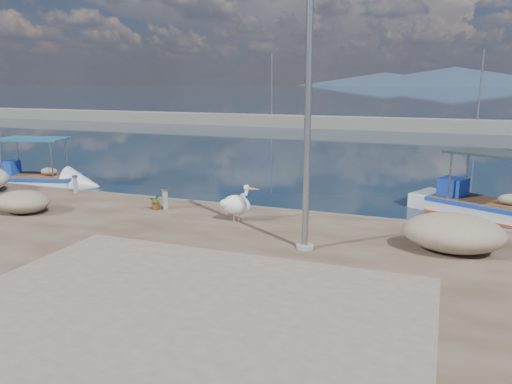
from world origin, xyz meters
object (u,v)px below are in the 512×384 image
Objects in this scene: lamp_post at (308,118)px; bollard_near at (165,198)px; boat_right at (488,211)px; pelican at (237,204)px; boat_left at (36,182)px.

lamp_post is 9.97× the size of bollard_near.
pelican is at bearing -118.02° from boat_right.
boat_right is at bearing 14.61° from pelican.
bollard_near is (8.67, -3.18, 0.68)m from boat_left.
boat_left is 4.72× the size of pelican.
boat_left reaches higher than pelican.
pelican is (-7.32, -5.35, 0.82)m from boat_right.
boat_right is at bearing 25.49° from bollard_near.
boat_right is at bearing 56.12° from lamp_post.
pelican is at bearing 146.88° from lamp_post.
lamp_post is at bearing -54.64° from pelican.
pelican is at bearing -32.27° from boat_left.
boat_right is 11.24m from bollard_near.
bollard_near is at bearing -34.54° from boat_left.
boat_right is at bearing -9.39° from boat_left.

